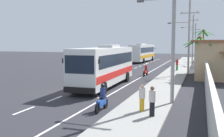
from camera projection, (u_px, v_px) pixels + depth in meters
The scene contains 18 objects.
ground_plane at pixel (71, 93), 21.30m from camera, with size 160.00×160.00×0.00m, color #28282D.
sidewalk_kerb at pixel (169, 79), 28.50m from camera, with size 3.20×90.00×0.14m, color gray.
lane_markings at pixel (136, 74), 34.17m from camera, with size 3.49×71.00×0.01m.
boundary_wall at pixel (205, 68), 30.93m from camera, with size 0.24×60.00×2.13m, color #B2B2AD.
coach_bus_foreground at pixel (105, 65), 24.41m from camera, with size 3.12×11.40×3.91m.
coach_bus_far_lane at pixel (142, 52), 55.32m from camera, with size 3.29×12.30×3.94m.
motorcycle_beside_bus at pixel (146, 71), 32.12m from camera, with size 0.56×1.96×1.55m.
motorcycle_trailing at pixel (102, 100), 15.68m from camera, with size 0.56×1.96×1.64m.
pedestrian_near_kerb at pixel (152, 101), 13.97m from camera, with size 0.36×0.36×1.64m.
pedestrian_midwalk at pixel (177, 64), 37.05m from camera, with size 0.36×0.36×1.69m.
pedestrian_far_walk at pixel (142, 97), 15.04m from camera, with size 0.36×0.36×1.57m.
utility_pole_nearest at pixel (172, 28), 16.69m from camera, with size 3.60×0.24×9.55m.
utility_pole_mid at pixel (188, 35), 32.95m from camera, with size 3.89×0.24×9.44m.
utility_pole_far at pixel (192, 38), 49.28m from camera, with size 3.14×0.24×9.35m.
utility_pole_distant at pixel (195, 40), 65.56m from camera, with size 2.31×0.24×9.03m.
palm_nearest at pixel (199, 46), 28.24m from camera, with size 3.77×4.01×4.84m.
palm_second at pixel (198, 44), 54.84m from camera, with size 3.09×3.07×5.06m.
palm_third at pixel (203, 38), 45.91m from camera, with size 4.02×3.56×6.47m.
Camera 1 is at (10.07, -18.74, 4.11)m, focal length 41.57 mm.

